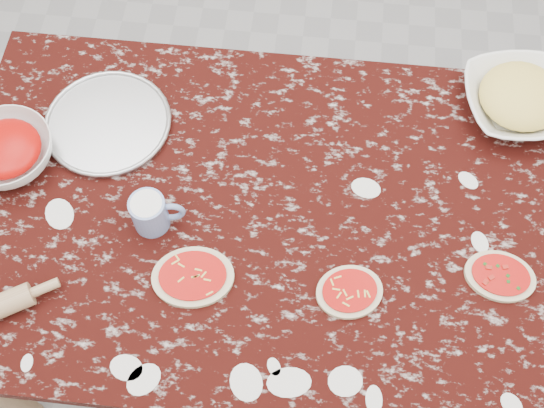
{
  "coord_description": "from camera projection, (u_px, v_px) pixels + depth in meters",
  "views": [
    {
      "loc": [
        0.08,
        -0.76,
        2.28
      ],
      "look_at": [
        0.0,
        0.0,
        0.8
      ],
      "focal_mm": 45.98,
      "sensor_mm": 36.0,
      "label": 1
    }
  ],
  "objects": [
    {
      "name": "pizza_left",
      "position": [
        193.0,
        277.0,
        1.63
      ],
      "size": [
        0.22,
        0.18,
        0.02
      ],
      "color": "beige",
      "rests_on": "worktable"
    },
    {
      "name": "worktable",
      "position": [
        272.0,
        228.0,
        1.79
      ],
      "size": [
        1.6,
        1.0,
        0.75
      ],
      "color": "black",
      "rests_on": "ground"
    },
    {
      "name": "sauce_bowl",
      "position": [
        7.0,
        152.0,
        1.75
      ],
      "size": [
        0.27,
        0.27,
        0.07
      ],
      "primitive_type": "imported",
      "rotation": [
        0.0,
        0.0,
        -0.16
      ],
      "color": "white",
      "rests_on": "worktable"
    },
    {
      "name": "ground",
      "position": [
        272.0,
        312.0,
        2.38
      ],
      "size": [
        4.0,
        4.0,
        0.0
      ],
      "primitive_type": "plane",
      "color": "gray"
    },
    {
      "name": "pizza_tray",
      "position": [
        108.0,
        124.0,
        1.83
      ],
      "size": [
        0.43,
        0.43,
        0.01
      ],
      "primitive_type": "cylinder",
      "rotation": [
        0.0,
        0.0,
        -0.43
      ],
      "color": "#B2B2B7",
      "rests_on": "worktable"
    },
    {
      "name": "pizza_mid",
      "position": [
        349.0,
        292.0,
        1.61
      ],
      "size": [
        0.19,
        0.17,
        0.02
      ],
      "color": "beige",
      "rests_on": "worktable"
    },
    {
      "name": "pizza_right",
      "position": [
        500.0,
        276.0,
        1.63
      ],
      "size": [
        0.18,
        0.15,
        0.02
      ],
      "color": "beige",
      "rests_on": "worktable"
    },
    {
      "name": "flour_mug",
      "position": [
        151.0,
        213.0,
        1.65
      ],
      "size": [
        0.13,
        0.09,
        0.1
      ],
      "color": "#7188C3",
      "rests_on": "worktable"
    },
    {
      "name": "cheese_bowl",
      "position": [
        518.0,
        101.0,
        1.83
      ],
      "size": [
        0.34,
        0.34,
        0.07
      ],
      "primitive_type": "imported",
      "rotation": [
        0.0,
        0.0,
        0.18
      ],
      "color": "white",
      "rests_on": "worktable"
    }
  ]
}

